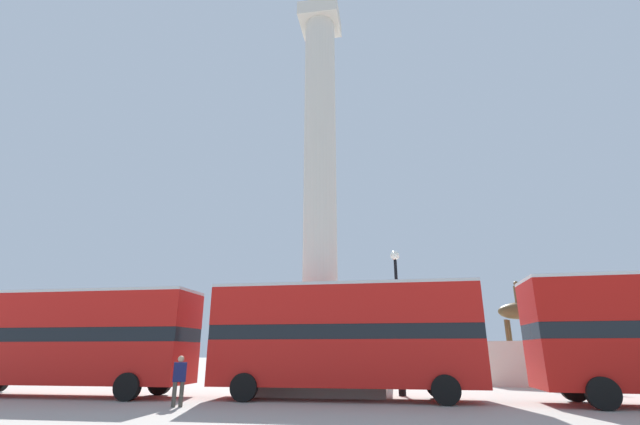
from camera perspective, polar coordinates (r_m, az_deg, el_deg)
The scene contains 7 objects.
ground_plane at distance 21.26m, azimuth -0.00°, elevation -22.76°, with size 200.00×200.00×0.00m, color #ADA89E.
monument_column at distance 21.86m, azimuth -0.00°, elevation -3.75°, with size 6.15×6.15×22.72m.
bus_a at distance 21.81m, azimuth -30.90°, elevation -14.07°, with size 11.20×2.88×4.21m.
bus_c at distance 17.57m, azimuth 3.22°, elevation -15.94°, with size 10.29×2.83×4.32m.
equestrian_statue at distance 26.65m, azimuth 25.84°, elevation -17.07°, with size 4.61×4.13×5.54m.
street_lamp at distance 19.45m, azimuth 10.36°, elevation -12.98°, with size 0.41×0.41×6.11m.
pedestrian_near_lamp at distance 16.13m, azimuth -18.25°, elevation -20.28°, with size 0.46×0.34×1.62m.
Camera 1 is at (3.51, -20.90, 1.77)m, focal length 24.00 mm.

